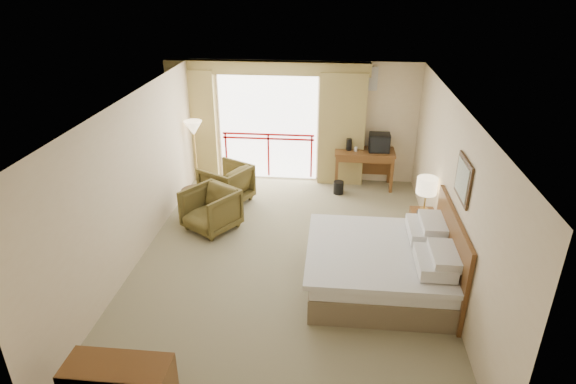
# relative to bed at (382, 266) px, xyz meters

# --- Properties ---
(floor) EXTENTS (7.00, 7.00, 0.00)m
(floor) POSITION_rel_bed_xyz_m (-1.50, 0.60, -0.38)
(floor) COLOR #817957
(floor) RESTS_ON ground
(ceiling) EXTENTS (7.00, 7.00, 0.00)m
(ceiling) POSITION_rel_bed_xyz_m (-1.50, 0.60, 2.32)
(ceiling) COLOR white
(ceiling) RESTS_ON wall_back
(wall_back) EXTENTS (5.00, 0.00, 5.00)m
(wall_back) POSITION_rel_bed_xyz_m (-1.50, 4.10, 0.97)
(wall_back) COLOR beige
(wall_back) RESTS_ON ground
(wall_front) EXTENTS (5.00, 0.00, 5.00)m
(wall_front) POSITION_rel_bed_xyz_m (-1.50, -2.90, 0.97)
(wall_front) COLOR beige
(wall_front) RESTS_ON ground
(wall_left) EXTENTS (0.00, 7.00, 7.00)m
(wall_left) POSITION_rel_bed_xyz_m (-4.00, 0.60, 0.97)
(wall_left) COLOR beige
(wall_left) RESTS_ON ground
(wall_right) EXTENTS (0.00, 7.00, 7.00)m
(wall_right) POSITION_rel_bed_xyz_m (1.00, 0.60, 0.97)
(wall_right) COLOR beige
(wall_right) RESTS_ON ground
(balcony_door) EXTENTS (2.40, 0.00, 2.40)m
(balcony_door) POSITION_rel_bed_xyz_m (-2.30, 4.08, 0.82)
(balcony_door) COLOR white
(balcony_door) RESTS_ON wall_back
(balcony_railing) EXTENTS (2.09, 0.03, 1.02)m
(balcony_railing) POSITION_rel_bed_xyz_m (-2.30, 4.06, 0.44)
(balcony_railing) COLOR #A40E10
(balcony_railing) RESTS_ON wall_back
(curtain_left) EXTENTS (1.00, 0.26, 2.50)m
(curtain_left) POSITION_rel_bed_xyz_m (-3.95, 3.95, 0.87)
(curtain_left) COLOR olive
(curtain_left) RESTS_ON wall_back
(curtain_right) EXTENTS (1.00, 0.26, 2.50)m
(curtain_right) POSITION_rel_bed_xyz_m (-0.65, 3.95, 0.87)
(curtain_right) COLOR olive
(curtain_right) RESTS_ON wall_back
(valance) EXTENTS (4.40, 0.22, 0.28)m
(valance) POSITION_rel_bed_xyz_m (-2.30, 3.98, 2.17)
(valance) COLOR olive
(valance) RESTS_ON wall_back
(hvac_vent) EXTENTS (0.50, 0.04, 0.50)m
(hvac_vent) POSITION_rel_bed_xyz_m (-0.20, 4.07, 1.97)
(hvac_vent) COLOR silver
(hvac_vent) RESTS_ON wall_back
(bed) EXTENTS (2.13, 2.06, 0.97)m
(bed) POSITION_rel_bed_xyz_m (0.00, 0.00, 0.00)
(bed) COLOR brown
(bed) RESTS_ON floor
(headboard) EXTENTS (0.06, 2.10, 1.30)m
(headboard) POSITION_rel_bed_xyz_m (0.96, 0.00, 0.27)
(headboard) COLOR #593013
(headboard) RESTS_ON wall_right
(framed_art) EXTENTS (0.04, 0.72, 0.60)m
(framed_art) POSITION_rel_bed_xyz_m (0.97, 0.00, 1.47)
(framed_art) COLOR #31200F
(framed_art) RESTS_ON wall_right
(nightstand) EXTENTS (0.43, 0.51, 0.61)m
(nightstand) POSITION_rel_bed_xyz_m (0.81, 1.38, -0.07)
(nightstand) COLOR #593013
(nightstand) RESTS_ON floor
(table_lamp) EXTENTS (0.35, 0.35, 0.62)m
(table_lamp) POSITION_rel_bed_xyz_m (0.81, 1.43, 0.71)
(table_lamp) COLOR tan
(table_lamp) RESTS_ON nightstand
(phone) EXTENTS (0.20, 0.15, 0.08)m
(phone) POSITION_rel_bed_xyz_m (0.76, 1.23, 0.27)
(phone) COLOR black
(phone) RESTS_ON nightstand
(desk) EXTENTS (1.30, 0.63, 0.85)m
(desk) POSITION_rel_bed_xyz_m (-0.13, 3.82, 0.28)
(desk) COLOR #593013
(desk) RESTS_ON floor
(tv) EXTENTS (0.44, 0.35, 0.40)m
(tv) POSITION_rel_bed_xyz_m (0.17, 3.76, 0.67)
(tv) COLOR black
(tv) RESTS_ON desk
(coffee_maker) EXTENTS (0.13, 0.13, 0.26)m
(coffee_maker) POSITION_rel_bed_xyz_m (-0.48, 3.77, 0.60)
(coffee_maker) COLOR black
(coffee_maker) RESTS_ON desk
(cup) EXTENTS (0.09, 0.09, 0.10)m
(cup) POSITION_rel_bed_xyz_m (-0.33, 3.72, 0.52)
(cup) COLOR white
(cup) RESTS_ON desk
(wastebasket) EXTENTS (0.28, 0.28, 0.28)m
(wastebasket) POSITION_rel_bed_xyz_m (-0.67, 3.32, -0.24)
(wastebasket) COLOR black
(wastebasket) RESTS_ON floor
(armchair_far) EXTENTS (1.20, 1.19, 0.81)m
(armchair_far) POSITION_rel_bed_xyz_m (-3.00, 2.70, -0.38)
(armchair_far) COLOR #493D1A
(armchair_far) RESTS_ON floor
(armchair_near) EXTENTS (1.20, 1.21, 0.80)m
(armchair_near) POSITION_rel_bed_xyz_m (-3.03, 1.53, -0.38)
(armchair_near) COLOR #493D1A
(armchair_near) RESTS_ON floor
(side_table) EXTENTS (0.51, 0.51, 0.55)m
(side_table) POSITION_rel_bed_xyz_m (-3.48, 2.02, 0.00)
(side_table) COLOR #31200F
(side_table) RESTS_ON floor
(book) EXTENTS (0.25, 0.27, 0.02)m
(book) POSITION_rel_bed_xyz_m (-3.48, 2.02, 0.18)
(book) COLOR white
(book) RESTS_ON side_table
(floor_lamp) EXTENTS (0.39, 0.39, 1.53)m
(floor_lamp) POSITION_rel_bed_xyz_m (-3.80, 3.36, 0.94)
(floor_lamp) COLOR tan
(floor_lamp) RESTS_ON floor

